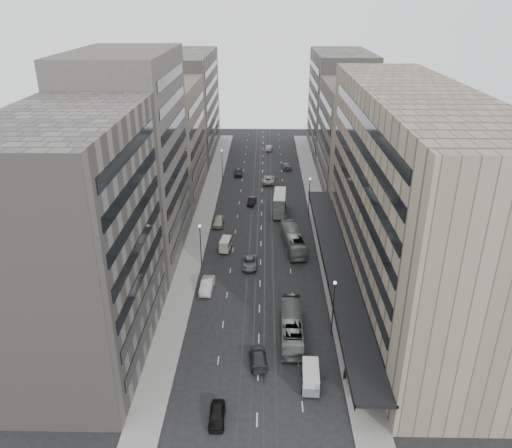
# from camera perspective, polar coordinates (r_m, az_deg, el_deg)

# --- Properties ---
(ground) EXTENTS (220.00, 220.00, 0.00)m
(ground) POSITION_cam_1_polar(r_m,az_deg,el_deg) (72.75, 0.39, -10.08)
(ground) COLOR black
(ground) RESTS_ON ground
(sidewalk_right) EXTENTS (4.00, 125.00, 0.15)m
(sidewalk_right) POSITION_cam_1_polar(r_m,az_deg,el_deg) (106.37, 7.13, 1.50)
(sidewalk_right) COLOR gray
(sidewalk_right) RESTS_ON ground
(sidewalk_left) EXTENTS (4.00, 125.00, 0.15)m
(sidewalk_left) POSITION_cam_1_polar(r_m,az_deg,el_deg) (106.51, -5.82, 1.60)
(sidewalk_left) COLOR gray
(sidewalk_left) RESTS_ON ground
(department_store) EXTENTS (19.20, 60.00, 30.00)m
(department_store) POSITION_cam_1_polar(r_m,az_deg,el_deg) (75.74, 16.98, 3.04)
(department_store) COLOR gray
(department_store) RESTS_ON ground
(building_right_mid) EXTENTS (15.00, 28.00, 24.00)m
(building_right_mid) POSITION_cam_1_polar(r_m,az_deg,el_deg) (117.54, 11.44, 9.58)
(building_right_mid) COLOR #48433E
(building_right_mid) RESTS_ON ground
(building_right_far) EXTENTS (15.00, 32.00, 28.00)m
(building_right_far) POSITION_cam_1_polar(r_m,az_deg,el_deg) (146.00, 9.55, 13.39)
(building_right_far) COLOR slate
(building_right_far) RESTS_ON ground
(building_left_a) EXTENTS (15.00, 28.00, 30.00)m
(building_left_a) POSITION_cam_1_polar(r_m,az_deg,el_deg) (62.25, -19.89, -2.04)
(building_left_a) COLOR slate
(building_left_a) RESTS_ON ground
(building_left_b) EXTENTS (15.00, 26.00, 34.00)m
(building_left_b) POSITION_cam_1_polar(r_m,az_deg,el_deg) (85.48, -14.09, 7.25)
(building_left_b) COLOR #48433E
(building_left_b) RESTS_ON ground
(building_left_c) EXTENTS (15.00, 28.00, 25.00)m
(building_left_c) POSITION_cam_1_polar(r_m,az_deg,el_deg) (111.96, -10.49, 9.19)
(building_left_c) COLOR #675D50
(building_left_c) RESTS_ON ground
(building_left_d) EXTENTS (15.00, 38.00, 28.00)m
(building_left_d) POSITION_cam_1_polar(r_m,az_deg,el_deg) (143.29, -8.04, 13.28)
(building_left_d) COLOR slate
(building_left_d) RESTS_ON ground
(lamp_right_near) EXTENTS (0.44, 0.44, 8.32)m
(lamp_right_near) POSITION_cam_1_polar(r_m,az_deg,el_deg) (66.31, 8.86, -8.80)
(lamp_right_near) COLOR #262628
(lamp_right_near) RESTS_ON ground
(lamp_right_far) EXTENTS (0.44, 0.44, 8.32)m
(lamp_right_far) POSITION_cam_1_polar(r_m,az_deg,el_deg) (101.93, 6.13, 3.62)
(lamp_right_far) COLOR #262628
(lamp_right_far) RESTS_ON ground
(lamp_left_near) EXTENTS (0.44, 0.44, 8.32)m
(lamp_left_near) POSITION_cam_1_polar(r_m,az_deg,el_deg) (81.11, -6.36, -2.08)
(lamp_left_near) COLOR #262628
(lamp_left_near) RESTS_ON ground
(lamp_left_far) EXTENTS (0.44, 0.44, 8.32)m
(lamp_left_far) POSITION_cam_1_polar(r_m,az_deg,el_deg) (120.88, -3.90, 7.07)
(lamp_left_far) COLOR #262628
(lamp_left_far) RESTS_ON ground
(bus_near) EXTENTS (2.97, 11.84, 3.28)m
(bus_near) POSITION_cam_1_polar(r_m,az_deg,el_deg) (67.50, 4.07, -11.54)
(bus_near) COLOR slate
(bus_near) RESTS_ON ground
(bus_far) EXTENTS (4.28, 12.38, 3.38)m
(bus_far) POSITION_cam_1_polar(r_m,az_deg,el_deg) (89.65, 4.25, -1.79)
(bus_far) COLOR gray
(bus_far) RESTS_ON ground
(double_decker) EXTENTS (2.95, 8.43, 4.55)m
(double_decker) POSITION_cam_1_polar(r_m,az_deg,el_deg) (103.50, 2.71, 2.43)
(double_decker) COLOR slate
(double_decker) RESTS_ON ground
(vw_microbus) EXTENTS (2.28, 4.64, 2.46)m
(vw_microbus) POSITION_cam_1_polar(r_m,az_deg,el_deg) (60.54, 6.25, -16.92)
(vw_microbus) COLOR slate
(vw_microbus) RESTS_ON ground
(panel_van) EXTENTS (2.13, 3.78, 2.27)m
(panel_van) POSITION_cam_1_polar(r_m,az_deg,el_deg) (88.91, -3.51, -2.32)
(panel_van) COLOR beige
(panel_van) RESTS_ON ground
(sedan_0) EXTENTS (1.77, 4.26, 1.44)m
(sedan_0) POSITION_cam_1_polar(r_m,az_deg,el_deg) (57.00, -4.48, -20.95)
(sedan_0) COLOR black
(sedan_0) RESTS_ON ground
(sedan_1) EXTENTS (2.06, 5.26, 1.71)m
(sedan_1) POSITION_cam_1_polar(r_m,az_deg,el_deg) (77.68, -5.62, -7.00)
(sedan_1) COLOR beige
(sedan_1) RESTS_ON ground
(sedan_2) EXTENTS (2.48, 5.23, 1.44)m
(sedan_2) POSITION_cam_1_polar(r_m,az_deg,el_deg) (83.83, -0.74, -4.44)
(sedan_2) COLOR slate
(sedan_2) RESTS_ON ground
(sedan_3) EXTENTS (2.62, 5.37, 1.51)m
(sedan_3) POSITION_cam_1_polar(r_m,az_deg,el_deg) (63.71, 0.24, -15.00)
(sedan_3) COLOR #29292C
(sedan_3) RESTS_ON ground
(sedan_4) EXTENTS (2.16, 5.00, 1.68)m
(sedan_4) POSITION_cam_1_polar(r_m,az_deg,el_deg) (99.01, -4.31, 0.31)
(sedan_4) COLOR #B5AE96
(sedan_4) RESTS_ON ground
(sedan_5) EXTENTS (2.01, 4.40, 1.40)m
(sedan_5) POSITION_cam_1_polar(r_m,az_deg,el_deg) (109.06, -0.49, 2.64)
(sedan_5) COLOR black
(sedan_5) RESTS_ON ground
(sedan_6) EXTENTS (3.02, 6.15, 1.68)m
(sedan_6) POSITION_cam_1_polar(r_m,az_deg,el_deg) (121.97, 1.49, 5.11)
(sedan_6) COLOR #BBBBB7
(sedan_6) RESTS_ON ground
(sedan_7) EXTENTS (2.65, 5.42, 1.52)m
(sedan_7) POSITION_cam_1_polar(r_m,az_deg,el_deg) (132.73, 3.46, 6.66)
(sedan_7) COLOR slate
(sedan_7) RESTS_ON ground
(sedan_8) EXTENTS (2.15, 5.05, 1.70)m
(sedan_8) POSITION_cam_1_polar(r_m,az_deg,el_deg) (127.44, -2.04, 5.97)
(sedan_8) COLOR #2A292C
(sedan_8) RESTS_ON ground
(sedan_9) EXTENTS (2.04, 4.72, 1.51)m
(sedan_9) POSITION_cam_1_polar(r_m,az_deg,el_deg) (149.14, 1.52, 8.71)
(sedan_9) COLOR #B6AA97
(sedan_9) RESTS_ON ground
(pedestrian) EXTENTS (0.73, 0.73, 1.70)m
(pedestrian) POSITION_cam_1_polar(r_m,az_deg,el_deg) (61.96, 10.10, -16.51)
(pedestrian) COLOR black
(pedestrian) RESTS_ON sidewalk_right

